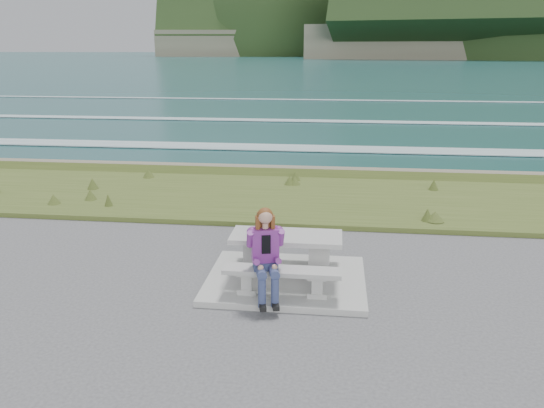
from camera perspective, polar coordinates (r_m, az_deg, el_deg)
name	(u,v)px	position (r m, az deg, el deg)	size (l,w,h in m)	color
concrete_slab	(286,280)	(8.90, 1.51, -8.17)	(2.60, 2.10, 0.10)	#9D9D98
picnic_table	(286,244)	(8.66, 1.54, -4.35)	(1.80, 0.75, 0.75)	#9D9D98
bench_landward	(282,275)	(8.10, 1.05, -7.64)	(1.80, 0.35, 0.45)	#9D9D98
bench_seaward	(290,243)	(9.39, 1.93, -4.18)	(1.80, 0.35, 0.45)	#9D9D98
grass_verge	(304,201)	(13.61, 3.51, 0.37)	(160.00, 4.50, 0.22)	#40511E
shore_drop	(310,175)	(16.41, 4.13, 3.14)	(160.00, 0.80, 2.20)	#625C49
ocean	(324,140)	(33.61, 5.59, 6.91)	(1600.00, 1600.00, 0.09)	#1C4D4F
seated_woman	(266,268)	(7.94, -0.60, -6.85)	(0.54, 0.76, 1.40)	navy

